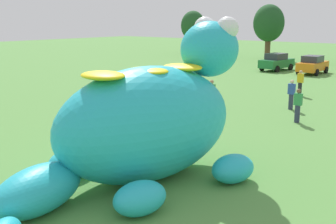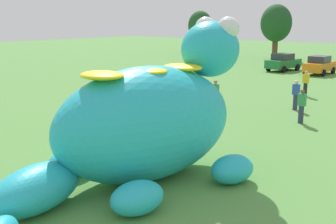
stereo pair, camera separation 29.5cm
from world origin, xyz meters
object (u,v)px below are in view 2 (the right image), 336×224
car_green (283,62)px  car_orange (320,65)px  spectator_mid_field (215,95)px  spectator_wandering (302,106)px  giant_inflatable_creature (148,122)px  spectator_near_inflatable (306,83)px  spectator_by_cars (296,95)px

car_green → car_orange: 3.80m
spectator_mid_field → spectator_wandering: (5.02, 0.15, 0.00)m
giant_inflatable_creature → car_orange: 29.97m
spectator_mid_field → car_orange: bearing=94.0°
giant_inflatable_creature → car_orange: giant_inflatable_creature is taller
car_green → spectator_wandering: car_green is taller
car_green → spectator_near_inflatable: bearing=-58.8°
spectator_mid_field → spectator_wandering: same height
car_green → spectator_wandering: 21.95m
car_orange → spectator_mid_field: size_ratio=2.41×
spectator_by_cars → car_green: bearing=117.4°
car_orange → spectator_by_cars: bearing=-73.4°
giant_inflatable_creature → car_orange: (-5.60, 29.43, -1.03)m
car_orange → spectator_by_cars: 17.06m
spectator_near_inflatable → giant_inflatable_creature: bearing=-83.3°
spectator_near_inflatable → spectator_mid_field: 7.84m
giant_inflatable_creature → car_green: 31.23m
spectator_wandering → car_orange: bearing=108.4°
car_orange → spectator_by_cars: size_ratio=2.41×
car_orange → giant_inflatable_creature: bearing=-79.2°
car_orange → spectator_near_inflatable: 12.24m
car_green → spectator_wandering: size_ratio=2.50×
car_green → spectator_by_cars: 18.80m
spectator_near_inflatable → spectator_by_cars: same height
car_orange → spectator_near_inflatable: (3.52, -11.73, -0.01)m
spectator_by_cars → spectator_wandering: size_ratio=1.00×
car_orange → spectator_mid_field: 19.31m
giant_inflatable_creature → spectator_mid_field: 11.07m
giant_inflatable_creature → car_orange: bearing=100.8°
spectator_by_cars → spectator_mid_field: bearing=-140.4°
giant_inflatable_creature → spectator_wandering: (0.77, 10.31, -1.04)m
spectator_mid_field → giant_inflatable_creature: bearing=-67.3°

